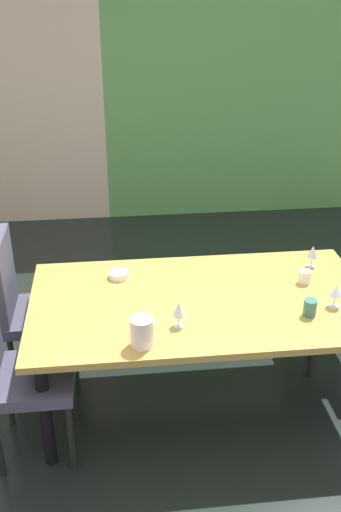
{
  "coord_description": "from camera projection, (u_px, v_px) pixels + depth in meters",
  "views": [
    {
      "loc": [
        -0.25,
        -2.83,
        2.46
      ],
      "look_at": [
        0.1,
        0.29,
        0.85
      ],
      "focal_mm": 40.0,
      "sensor_mm": 36.0,
      "label": 1
    }
  ],
  "objects": [
    {
      "name": "cup_south",
      "position": [
        310.0,
        308.0,
        3.14
      ],
      "size": [
        0.07,
        0.07,
        0.1
      ],
      "primitive_type": "cylinder",
      "color": "#366F66",
      "rests_on": "dining_table"
    },
    {
      "name": "chair_left_near",
      "position": [
        17.0,
        370.0,
        3.02
      ],
      "size": [
        0.45,
        0.44,
        0.94
      ],
      "rotation": [
        0.0,
        0.0,
        -1.57
      ],
      "color": "#454558",
      "rests_on": "ground_plane"
    },
    {
      "name": "dining_table",
      "position": [
        201.0,
        309.0,
        3.35
      ],
      "size": [
        1.99,
        1.08,
        0.72
      ],
      "color": "#B79242",
      "rests_on": "ground_plane"
    },
    {
      "name": "pitcher_east",
      "position": [
        142.0,
        332.0,
        2.88
      ],
      "size": [
        0.14,
        0.12,
        0.16
      ],
      "color": "white",
      "rests_on": "dining_table"
    },
    {
      "name": "serving_bowl_corner",
      "position": [
        119.0,
        275.0,
        3.53
      ],
      "size": [
        0.13,
        0.13,
        0.04
      ],
      "primitive_type": "cylinder",
      "color": "white",
      "rests_on": "dining_table"
    },
    {
      "name": "chair_left_far",
      "position": [
        28.0,
        303.0,
        3.56
      ],
      "size": [
        0.45,
        0.44,
        1.03
      ],
      "rotation": [
        0.0,
        0.0,
        -1.57
      ],
      "color": "#454558",
      "rests_on": "ground_plane"
    },
    {
      "name": "cup_west",
      "position": [
        305.0,
        277.0,
        3.47
      ],
      "size": [
        0.07,
        0.07,
        0.08
      ],
      "primitive_type": "cylinder",
      "color": "white",
      "rests_on": "dining_table"
    },
    {
      "name": "wine_glass_near_shelf",
      "position": [
        313.0,
        252.0,
        3.63
      ],
      "size": [
        0.07,
        0.07,
        0.15
      ],
      "color": "silver",
      "rests_on": "dining_table"
    },
    {
      "name": "ground_plane",
      "position": [
        160.0,
        396.0,
        3.65
      ],
      "size": [
        5.67,
        6.06,
        0.02
      ],
      "primitive_type": "cube",
      "color": "black"
    },
    {
      "name": "garden_window_panel",
      "position": [
        257.0,
        79.0,
        5.76
      ],
      "size": [
        3.11,
        0.1,
        2.85
      ],
      "primitive_type": "cube",
      "color": "#5B9B50",
      "rests_on": "ground_plane"
    },
    {
      "name": "wine_glass_left",
      "position": [
        179.0,
        310.0,
        3.02
      ],
      "size": [
        0.07,
        0.07,
        0.15
      ],
      "color": "silver",
      "rests_on": "dining_table"
    },
    {
      "name": "wine_glass_rear",
      "position": [
        336.0,
        291.0,
        3.2
      ],
      "size": [
        0.08,
        0.08,
        0.14
      ],
      "color": "silver",
      "rests_on": "dining_table"
    }
  ]
}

